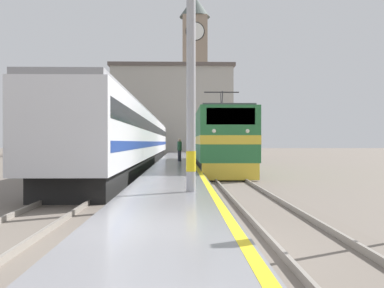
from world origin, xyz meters
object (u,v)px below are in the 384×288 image
object	(u,v)px
catenary_mast	(193,44)
person_on_platform	(180,149)
passenger_train	(138,139)
clock_tower	(195,69)
locomotive_train	(215,141)

from	to	relation	value
catenary_mast	person_on_platform	xyz separation A→B (m)	(-0.46, 21.01, -3.44)
passenger_train	clock_tower	bearing A→B (deg)	82.44
locomotive_train	person_on_platform	size ratio (longest dim) A/B	11.34
clock_tower	passenger_train	bearing A→B (deg)	-97.56
person_on_platform	catenary_mast	bearing A→B (deg)	-88.74
catenary_mast	clock_tower	world-z (taller)	clock_tower
passenger_train	catenary_mast	size ratio (longest dim) A/B	5.57
locomotive_train	catenary_mast	world-z (taller)	catenary_mast
locomotive_train	clock_tower	distance (m)	53.46
catenary_mast	person_on_platform	world-z (taller)	catenary_mast
locomotive_train	passenger_train	size ratio (longest dim) A/B	0.40
locomotive_train	clock_tower	size ratio (longest dim) A/B	0.67
catenary_mast	locomotive_train	bearing A→B (deg)	83.51
catenary_mast	passenger_train	bearing A→B (deg)	99.19
passenger_train	clock_tower	size ratio (longest dim) A/B	1.69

